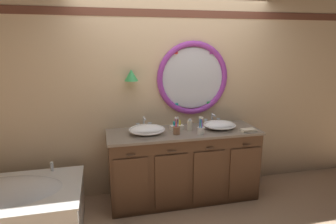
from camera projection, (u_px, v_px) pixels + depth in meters
The scene contains 13 objects.
ground_plane at pixel (185, 207), 3.53m from camera, with size 14.00×14.00×0.00m, color tan.
back_wall_assembly at pixel (174, 94), 3.78m from camera, with size 6.40×0.26×2.60m.
vanity_counter at pixel (183, 164), 3.66m from camera, with size 1.89×0.65×0.91m.
bathtub at pixel (5, 209), 2.94m from camera, with size 1.54×0.98×0.61m.
sink_basin_left at pixel (147, 129), 3.41m from camera, with size 0.43×0.43×0.11m.
sink_basin_right at pixel (220, 125), 3.62m from camera, with size 0.41×0.41×0.10m.
faucet_set_left at pixel (144, 124), 3.64m from camera, with size 0.20×0.15×0.16m.
faucet_set_right at pixel (212, 120), 3.86m from camera, with size 0.23×0.13×0.14m.
toothbrush_holder_left at pixel (177, 130), 3.41m from camera, with size 0.09×0.09×0.22m.
toothbrush_holder_right at pixel (201, 130), 3.41m from camera, with size 0.09×0.09×0.22m.
soap_dispenser at pixel (190, 125), 3.55m from camera, with size 0.06×0.07×0.16m.
folded_hand_towel at pixel (248, 130), 3.53m from camera, with size 0.19×0.11×0.03m.
toiletry_basket at pixel (177, 127), 3.60m from camera, with size 0.17×0.09×0.12m.
Camera 1 is at (-0.93, -3.02, 1.97)m, focal length 30.62 mm.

